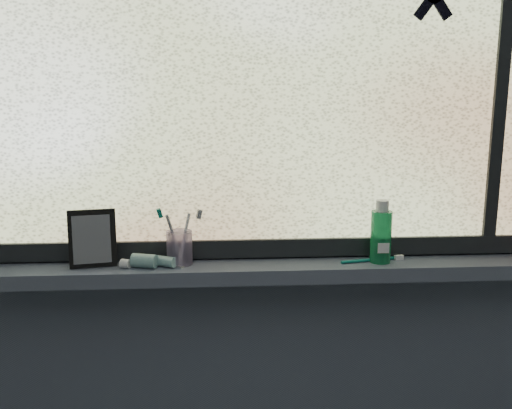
{
  "coord_description": "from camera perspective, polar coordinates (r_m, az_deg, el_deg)",
  "views": [
    {
      "loc": [
        -0.16,
        -0.24,
        1.49
      ],
      "look_at": [
        -0.07,
        1.05,
        1.22
      ],
      "focal_mm": 40.0,
      "sensor_mm": 36.0,
      "label": 1
    }
  ],
  "objects": [
    {
      "name": "toothbrush_cup",
      "position": [
        1.54,
        -7.65,
        -4.29
      ],
      "size": [
        0.08,
        0.08,
        0.09
      ],
      "primitive_type": "cylinder",
      "rotation": [
        0.0,
        0.0,
        0.23
      ],
      "color": "#AC98C9",
      "rests_on": "windowsill"
    },
    {
      "name": "window_pane",
      "position": [
        1.53,
        2.28,
        13.25
      ],
      "size": [
        1.5,
        0.01,
        1.0
      ],
      "primitive_type": "cube",
      "color": "silver",
      "rests_on": "wall_back"
    },
    {
      "name": "mouthwash_bottle",
      "position": [
        1.57,
        12.41,
        -2.64
      ],
      "size": [
        0.06,
        0.06,
        0.14
      ],
      "primitive_type": "cylinder",
      "rotation": [
        0.0,
        0.0,
        0.01
      ],
      "color": "#1B8E50",
      "rests_on": "windowsill"
    },
    {
      "name": "frame_bottom",
      "position": [
        1.59,
        2.15,
        -4.29
      ],
      "size": [
        1.6,
        0.03,
        0.05
      ],
      "primitive_type": "cube",
      "color": "black",
      "rests_on": "windowsill"
    },
    {
      "name": "vanity_mirror",
      "position": [
        1.56,
        -16.04,
        -3.27
      ],
      "size": [
        0.13,
        0.08,
        0.15
      ],
      "primitive_type": "cube",
      "rotation": [
        0.0,
        0.0,
        0.17
      ],
      "color": "black",
      "rests_on": "windowsill"
    },
    {
      "name": "frame_mullion",
      "position": [
        1.7,
        23.33,
        12.18
      ],
      "size": [
        0.03,
        0.03,
        1.0
      ],
      "primitive_type": "cube",
      "color": "black",
      "rests_on": "wall_back"
    },
    {
      "name": "toothbrush_lying",
      "position": [
        1.59,
        11.16,
        -5.4
      ],
      "size": [
        0.2,
        0.06,
        0.01
      ],
      "primitive_type": null,
      "rotation": [
        0.0,
        0.0,
        0.2
      ],
      "color": "#0C6C5E",
      "rests_on": "windowsill"
    },
    {
      "name": "windowsill",
      "position": [
        1.56,
        2.32,
        -6.54
      ],
      "size": [
        1.62,
        0.14,
        0.04
      ],
      "primitive_type": "cube",
      "color": "#4C5365",
      "rests_on": "wall_back"
    },
    {
      "name": "toothpaste_tube",
      "position": [
        1.53,
        -10.3,
        -5.55
      ],
      "size": [
        0.21,
        0.12,
        0.04
      ],
      "primitive_type": null,
      "rotation": [
        0.0,
        0.0,
        -0.37
      ],
      "color": "silver",
      "rests_on": "windowsill"
    },
    {
      "name": "wall_back",
      "position": [
        1.58,
        2.11,
        3.0
      ],
      "size": [
        3.0,
        0.01,
        2.5
      ],
      "primitive_type": "cube",
      "color": "#9EA3A8",
      "rests_on": "ground"
    }
  ]
}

